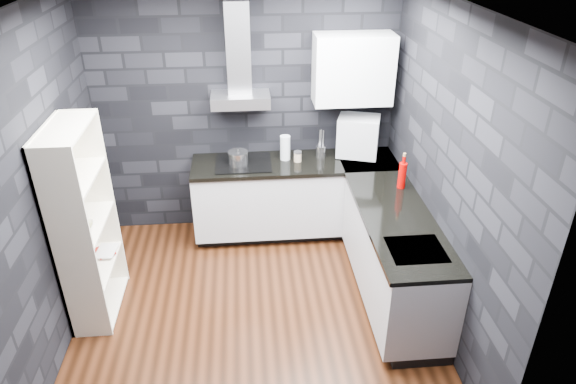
{
  "coord_description": "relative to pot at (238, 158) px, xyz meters",
  "views": [
    {
      "loc": [
        -0.02,
        -3.64,
        3.27
      ],
      "look_at": [
        0.35,
        0.45,
        1.0
      ],
      "focal_mm": 32.0,
      "sensor_mm": 36.0,
      "label": 1
    }
  ],
  "objects": [
    {
      "name": "book_red",
      "position": [
        -1.33,
        -0.92,
        -0.4
      ],
      "size": [
        0.14,
        0.1,
        0.21
      ],
      "primitive_type": "imported",
      "rotation": [
        0.0,
        0.0,
        0.54
      ],
      "color": "maroon",
      "rests_on": "bookshelf"
    },
    {
      "name": "pot",
      "position": [
        0.0,
        0.0,
        0.0
      ],
      "size": [
        0.24,
        0.24,
        0.12
      ],
      "primitive_type": "cylinder",
      "rotation": [
        0.0,
        0.0,
        0.2
      ],
      "color": "silver",
      "rests_on": "cooktop"
    },
    {
      "name": "utensil_crock",
      "position": [
        0.89,
        0.1,
        -0.01
      ],
      "size": [
        0.1,
        0.1,
        0.13
      ],
      "primitive_type": "cylinder",
      "rotation": [
        0.0,
        0.0,
        0.02
      ],
      "color": "silver",
      "rests_on": "counter_back_top"
    },
    {
      "name": "sink_rim",
      "position": [
        1.4,
        -1.68,
        -0.08
      ],
      "size": [
        0.44,
        0.4,
        0.01
      ],
      "primitive_type": "cube",
      "color": "#B9B9BE",
      "rests_on": "counter_right_top"
    },
    {
      "name": "ceiling",
      "position": [
        0.1,
        -1.28,
        1.73
      ],
      "size": [
        3.2,
        3.2,
        0.0
      ],
      "primitive_type": "plane",
      "rotation": [
        3.14,
        0.0,
        0.0
      ],
      "color": "white"
    },
    {
      "name": "toekick_right",
      "position": [
        1.44,
        -1.18,
        -0.92
      ],
      "size": [
        0.5,
        1.78,
        0.1
      ],
      "primitive_type": "cube",
      "color": "black",
      "rests_on": "ground"
    },
    {
      "name": "book_second",
      "position": [
        -1.34,
        -0.87,
        -0.38
      ],
      "size": [
        0.18,
        0.03,
        0.24
      ],
      "primitive_type": "imported",
      "rotation": [
        0.0,
        0.0,
        -0.09
      ],
      "color": "#B2B2B2",
      "rests_on": "bookshelf"
    },
    {
      "name": "wall_front",
      "position": [
        0.1,
        -2.91,
        0.38
      ],
      "size": [
        3.2,
        0.05,
        2.7
      ],
      "primitive_type": "cube",
      "color": "black",
      "rests_on": "ground"
    },
    {
      "name": "fruit_bowl",
      "position": [
        -1.32,
        -1.18,
        -0.04
      ],
      "size": [
        0.22,
        0.22,
        0.05
      ],
      "primitive_type": "imported",
      "rotation": [
        0.0,
        0.0,
        0.06
      ],
      "color": "silver",
      "rests_on": "bookshelf"
    },
    {
      "name": "red_bottle",
      "position": [
        1.57,
        -0.65,
        0.06
      ],
      "size": [
        0.09,
        0.09,
        0.26
      ],
      "primitive_type": "cylinder",
      "rotation": [
        0.0,
        0.0,
        0.24
      ],
      "color": "#A90100",
      "rests_on": "counter_right_top"
    },
    {
      "name": "toekick_back",
      "position": [
        0.6,
        0.06,
        -0.92
      ],
      "size": [
        2.18,
        0.5,
        0.1
      ],
      "primitive_type": "cube",
      "color": "black",
      "rests_on": "ground"
    },
    {
      "name": "storage_jar",
      "position": [
        0.63,
        0.02,
        -0.02
      ],
      "size": [
        0.1,
        0.1,
        0.1
      ],
      "primitive_type": "cylinder",
      "rotation": [
        0.0,
        0.0,
        0.26
      ],
      "color": "tan",
      "rests_on": "counter_back_top"
    },
    {
      "name": "glass_vase",
      "position": [
        0.5,
        0.09,
        0.06
      ],
      "size": [
        0.14,
        0.14,
        0.27
      ],
      "primitive_type": "cylinder",
      "rotation": [
        0.0,
        0.0,
        0.35
      ],
      "color": "silver",
      "rests_on": "counter_back_top"
    },
    {
      "name": "upper_cabinet",
      "position": [
        1.2,
        0.14,
        0.88
      ],
      "size": [
        0.8,
        0.35,
        0.7
      ],
      "primitive_type": "cube",
      "color": "white",
      "rests_on": "wall_back"
    },
    {
      "name": "wall_left",
      "position": [
        -1.52,
        -1.28,
        0.38
      ],
      "size": [
        0.05,
        3.2,
        2.7
      ],
      "primitive_type": "cube",
      "color": "black",
      "rests_on": "ground"
    },
    {
      "name": "appliance_garage",
      "position": [
        1.3,
        0.12,
        0.15
      ],
      "size": [
        0.51,
        0.45,
        0.43
      ],
      "primitive_type": "cube",
      "rotation": [
        0.0,
        0.0,
        -0.31
      ],
      "color": "silver",
      "rests_on": "counter_back_top"
    },
    {
      "name": "counter_corner_top",
      "position": [
        1.4,
        0.02,
        -0.09
      ],
      "size": [
        0.62,
        0.62,
        0.04
      ],
      "primitive_type": "cube",
      "color": "black",
      "rests_on": "counter_right_cab"
    },
    {
      "name": "bookshelf",
      "position": [
        -1.32,
        -1.08,
        -0.07
      ],
      "size": [
        0.42,
        0.83,
        1.8
      ],
      "primitive_type": "cube",
      "rotation": [
        0.0,
        0.0,
        -0.1
      ],
      "color": "#EEE5CC",
      "rests_on": "ground"
    },
    {
      "name": "counter_right_top",
      "position": [
        1.39,
        -1.18,
        -0.09
      ],
      "size": [
        0.62,
        1.8,
        0.04
      ],
      "primitive_type": "cube",
      "color": "black",
      "rests_on": "counter_right_cab"
    },
    {
      "name": "wall_back",
      "position": [
        0.1,
        0.34,
        0.38
      ],
      "size": [
        3.2,
        0.05,
        2.7
      ],
      "primitive_type": "cube",
      "color": "black",
      "rests_on": "ground"
    },
    {
      "name": "wall_right",
      "position": [
        1.73,
        -1.28,
        0.38
      ],
      "size": [
        0.05,
        3.2,
        2.7
      ],
      "primitive_type": "cube",
      "color": "black",
      "rests_on": "ground"
    },
    {
      "name": "counter_right_cab",
      "position": [
        1.4,
        -1.18,
        -0.49
      ],
      "size": [
        0.6,
        1.8,
        0.76
      ],
      "primitive_type": "cube",
      "color": "silver",
      "rests_on": "ground"
    },
    {
      "name": "hood_chimney",
      "position": [
        0.05,
        0.22,
        1.1
      ],
      "size": [
        0.24,
        0.2,
        0.9
      ],
      "primitive_type": "cube",
      "color": "#B9B9BE",
      "rests_on": "hood_body"
    },
    {
      "name": "ground",
      "position": [
        0.1,
        -1.28,
        -0.97
      ],
      "size": [
        3.2,
        3.2,
        0.0
      ],
      "primitive_type": "plane",
      "color": "#3C1C0D"
    },
    {
      "name": "hood_body",
      "position": [
        0.05,
        0.15,
        0.59
      ],
      "size": [
        0.6,
        0.34,
        0.12
      ],
      "primitive_type": "cube",
      "color": "#B9B9BE",
      "rests_on": "wall_back"
    },
    {
      "name": "counter_back_top",
      "position": [
        0.6,
        0.01,
        -0.09
      ],
      "size": [
        2.2,
        0.62,
        0.04
      ],
      "primitive_type": "cube",
      "color": "black",
      "rests_on": "counter_back_cab"
    },
    {
      "name": "cooktop",
      "position": [
        0.05,
        0.02,
        -0.07
      ],
      "size": [
        0.58,
        0.5,
        0.01
      ],
      "primitive_type": "cube",
      "color": "black",
      "rests_on": "counter_back_top"
    },
    {
      "name": "counter_back_cab",
      "position": [
        0.6,
        0.02,
        -0.49
      ],
      "size": [
        2.2,
        0.6,
        0.76
      ],
      "primitive_type": "cube",
      "color": "silver",
      "rests_on": "ground"
    }
  ]
}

